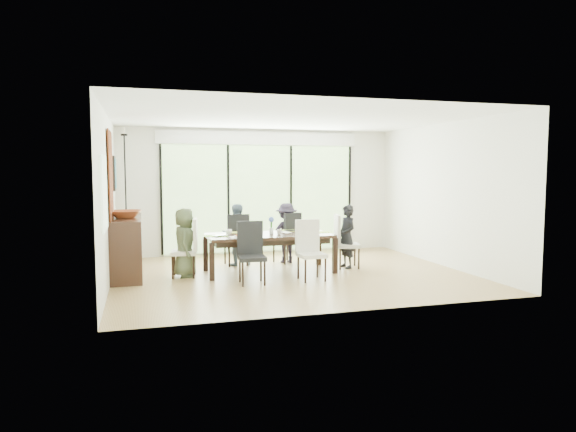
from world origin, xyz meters
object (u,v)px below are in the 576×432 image
object	(u,v)px
cup_b	(279,232)
person_far_left	(236,235)
chair_far_right	(286,237)
person_left_end	(185,243)
bowl	(126,214)
chair_near_left	(252,253)
cup_c	(310,230)
chair_left_end	(184,248)
chair_far_left	(236,239)
chair_near_right	(312,250)
sideboard	(127,247)
person_right_end	(347,236)
person_far_right	(286,233)
vase	(271,231)
chair_right_end	(348,241)
cup_a	(229,232)
laptop	(222,236)
table_top	(269,236)

from	to	relation	value
cup_b	person_far_left	bearing A→B (deg)	122.83
chair_far_right	person_left_end	xyz separation A→B (m)	(-2.03, -0.85, 0.09)
person_far_left	cup_b	distance (m)	1.12
bowl	chair_near_left	bearing A→B (deg)	-30.43
cup_b	cup_c	xyz separation A→B (m)	(0.65, 0.20, 0.00)
chair_left_end	person_far_left	xyz separation A→B (m)	(1.05, 0.83, 0.09)
chair_far_left	cup_c	size ratio (longest dim) A/B	8.87
chair_near_right	sideboard	size ratio (longest dim) A/B	0.56
cup_c	sideboard	bearing A→B (deg)	175.32
person_right_end	person_far_right	distance (m)	1.25
person_far_right	sideboard	distance (m)	3.02
vase	cup_c	size ratio (longest dim) A/B	0.97
chair_near_right	sideboard	bearing A→B (deg)	154.55
chair_right_end	vase	bearing A→B (deg)	99.07
chair_far_right	cup_c	bearing A→B (deg)	84.03
chair_near_right	person_left_end	size ratio (longest dim) A/B	0.85
chair_left_end	person_far_right	distance (m)	2.21
person_right_end	bowl	distance (m)	3.95
person_far_right	cup_a	distance (m)	1.43
chair_right_end	chair_far_right	xyz separation A→B (m)	(-0.95, 0.85, 0.00)
chair_far_right	cup_b	size ratio (longest dim) A/B	11.00
laptop	cup_b	size ratio (longest dim) A/B	3.30
person_left_end	cup_c	distance (m)	2.29
person_far_left	vase	size ratio (longest dim) A/B	10.75
chair_near_left	laptop	distance (m)	0.87
vase	laptop	xyz separation A→B (m)	(-0.90, -0.15, -0.04)
chair_left_end	cup_b	distance (m)	1.67
chair_near_right	person_far_right	size ratio (longest dim) A/B	0.85
laptop	cup_b	xyz separation A→B (m)	(1.00, 0.00, 0.03)
chair_near_right	cup_a	xyz separation A→B (m)	(-1.20, 1.02, 0.23)
chair_right_end	person_right_end	world-z (taller)	person_right_end
person_right_end	person_far_left	bearing A→B (deg)	-123.50
chair_left_end	person_far_right	size ratio (longest dim) A/B	0.85
chair_near_right	bowl	distance (m)	3.19
bowl	cup_b	bearing A→B (deg)	-8.03
chair_far_right	chair_far_left	bearing A→B (deg)	-24.41
vase	cup_b	size ratio (longest dim) A/B	1.20
person_far_right	vase	xyz separation A→B (m)	(-0.50, -0.78, 0.15)
table_top	laptop	world-z (taller)	laptop
person_right_end	person_far_right	size ratio (longest dim) A/B	1.00
chair_left_end	chair_right_end	bearing A→B (deg)	98.44
table_top	person_far_right	xyz separation A→B (m)	(0.55, 0.83, -0.07)
chair_far_left	person_left_end	size ratio (longest dim) A/B	0.85
person_far_left	cup_c	bearing A→B (deg)	142.05
chair_right_end	person_left_end	world-z (taller)	person_left_end
table_top	person_far_right	bearing A→B (deg)	56.47
chair_far_left	vase	bearing A→B (deg)	117.68
chair_near_right	cup_b	distance (m)	0.87
person_right_end	vase	xyz separation A→B (m)	(-1.43, 0.05, 0.15)
chair_right_end	person_far_left	bearing A→B (deg)	77.99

